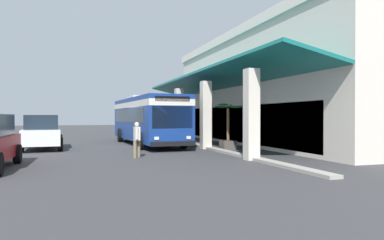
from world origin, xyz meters
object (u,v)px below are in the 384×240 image
parked_suv_white (42,132)px  potted_palm (228,136)px  pedestrian (137,138)px  transit_bus (147,117)px

parked_suv_white → potted_palm: size_ratio=1.84×
pedestrian → parked_suv_white: bearing=-143.2°
pedestrian → potted_palm: 6.23m
parked_suv_white → pedestrian: bearing=36.8°
parked_suv_white → pedestrian: size_ratio=2.99×
parked_suv_white → transit_bus: bearing=103.9°
pedestrian → potted_palm: bearing=114.5°
transit_bus → parked_suv_white: 6.66m
transit_bus → pedestrian: transit_bus is taller
parked_suv_white → potted_palm: (3.42, 10.15, -0.26)m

